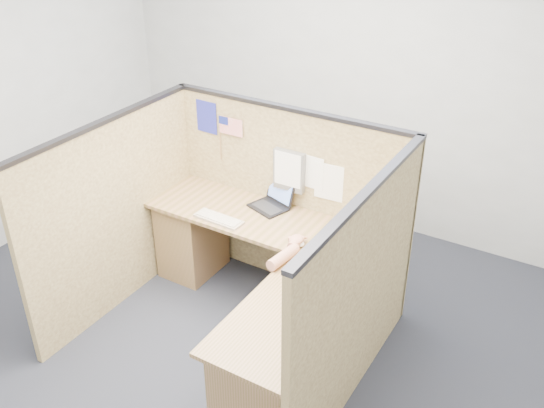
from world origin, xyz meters
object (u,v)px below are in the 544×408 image
Objects in this scene: l_desk at (262,290)px; mouse at (297,243)px; keyboard at (219,219)px; laptop at (272,200)px.

l_desk is 0.45m from mouse.
l_desk is at bearing -133.21° from mouse.
l_desk is 4.89× the size of keyboard.
l_desk is 5.56× the size of laptop.
mouse is (0.68, -0.00, 0.01)m from keyboard.
keyboard is at bearing 180.00° from mouse.
laptop reaches higher than keyboard.
mouse is (0.45, -0.40, -0.03)m from laptop.
mouse is at bearing 46.79° from l_desk.
keyboard is (-0.23, -0.40, -0.04)m from laptop.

